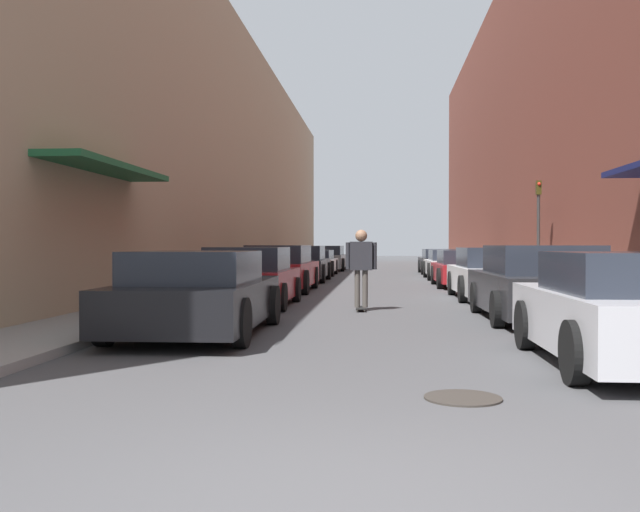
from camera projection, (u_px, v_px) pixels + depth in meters
ground at (380, 282)px, 26.38m from camera, size 125.59×125.59×0.00m
curb_strip_left at (274, 274)px, 32.47m from camera, size 1.80×57.09×0.12m
curb_strip_right at (489, 275)px, 31.65m from camera, size 1.80×57.09×0.12m
building_row_left at (212, 159)px, 32.64m from camera, size 4.90×57.09×10.65m
building_row_right at (556, 118)px, 31.29m from camera, size 4.90×57.09×13.91m
parked_car_left_0 at (198, 294)px, 10.99m from camera, size 2.08×4.59×1.29m
parked_car_left_1 at (250, 278)px, 16.07m from camera, size 1.98×4.09×1.34m
parked_car_left_2 at (280, 269)px, 21.22m from camera, size 1.99×4.62×1.37m
parked_car_left_3 at (301, 264)px, 27.08m from camera, size 2.01×4.63×1.35m
parked_car_left_4 at (315, 263)px, 32.34m from camera, size 1.92×4.40×1.15m
parked_car_left_5 at (326, 258)px, 38.41m from camera, size 2.09×4.73×1.34m
parked_car_right_0 at (625, 311)px, 8.12m from camera, size 1.91×3.96×1.31m
parked_car_right_1 at (539, 285)px, 13.08m from camera, size 2.09×4.37×1.38m
parked_car_right_2 at (491, 274)px, 18.22m from camera, size 1.91×4.31×1.32m
parked_car_right_3 at (464, 269)px, 23.56m from camera, size 1.95×4.22×1.22m
parked_car_right_4 at (451, 264)px, 28.79m from camera, size 2.07×4.35×1.19m
parked_car_right_5 at (441, 262)px, 34.30m from camera, size 2.09×4.24×1.19m
skateboarder at (361, 261)px, 14.95m from camera, size 0.65×0.78×1.71m
manhole_cover at (463, 398)px, 6.41m from camera, size 0.70×0.70×0.02m
traffic_light at (538, 220)px, 22.93m from camera, size 0.16×0.22×3.34m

